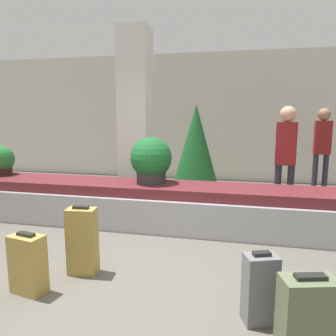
% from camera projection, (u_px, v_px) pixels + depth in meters
% --- Properties ---
extents(ground_plane, '(18.00, 18.00, 0.00)m').
position_uv_depth(ground_plane, '(129.00, 282.00, 3.31)').
color(ground_plane, '#59544C').
extents(back_wall, '(18.00, 0.06, 3.20)m').
position_uv_depth(back_wall, '(201.00, 117.00, 8.38)').
color(back_wall, beige).
rests_on(back_wall, ground_plane).
extents(carousel, '(8.70, 0.93, 0.64)m').
position_uv_depth(carousel, '(168.00, 206.00, 4.97)').
color(carousel, '#9E9EA3').
rests_on(carousel, ground_plane).
extents(pillar, '(0.54, 0.54, 3.20)m').
position_uv_depth(pillar, '(136.00, 119.00, 5.99)').
color(pillar, silver).
rests_on(pillar, ground_plane).
extents(suitcase_0, '(0.30, 0.26, 0.61)m').
position_uv_depth(suitcase_0, '(260.00, 289.00, 2.64)').
color(suitcase_0, slate).
rests_on(suitcase_0, ground_plane).
extents(suitcase_2, '(0.43, 0.32, 0.60)m').
position_uv_depth(suitcase_2, '(308.00, 316.00, 2.30)').
color(suitcase_2, '#5B6647').
rests_on(suitcase_2, ground_plane).
extents(suitcase_3, '(0.32, 0.21, 0.74)m').
position_uv_depth(suitcase_3, '(82.00, 241.00, 3.46)').
color(suitcase_3, '#A3843D').
rests_on(suitcase_3, ground_plane).
extents(suitcase_4, '(0.36, 0.25, 0.60)m').
position_uv_depth(suitcase_4, '(28.00, 264.00, 3.09)').
color(suitcase_4, '#A3843D').
rests_on(suitcase_4, ground_plane).
extents(potted_plant_0, '(0.63, 0.63, 0.70)m').
position_uv_depth(potted_plant_0, '(151.00, 160.00, 4.99)').
color(potted_plant_0, '#2D2D2D').
rests_on(potted_plant_0, carousel).
extents(potted_plant_1, '(0.48, 0.48, 0.51)m').
position_uv_depth(potted_plant_1, '(0.00, 161.00, 5.67)').
color(potted_plant_1, '#381914').
rests_on(potted_plant_1, carousel).
extents(traveler_1, '(0.34, 0.25, 1.81)m').
position_uv_depth(traveler_1, '(286.00, 151.00, 5.28)').
color(traveler_1, '#282833').
rests_on(traveler_1, ground_plane).
extents(traveler_2, '(0.32, 0.25, 1.81)m').
position_uv_depth(traveler_2, '(322.00, 143.00, 6.74)').
color(traveler_2, '#282833').
rests_on(traveler_2, ground_plane).
extents(decorated_tree, '(0.96, 0.96, 1.88)m').
position_uv_depth(decorated_tree, '(196.00, 148.00, 6.44)').
color(decorated_tree, '#4C331E').
rests_on(decorated_tree, ground_plane).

